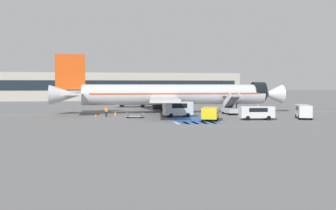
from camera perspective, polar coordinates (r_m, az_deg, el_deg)
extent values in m
plane|color=slate|center=(69.71, 1.92, -1.19)|extent=(600.00, 600.00, 0.00)
cube|color=gold|center=(69.66, 1.05, -1.19)|extent=(76.42, 0.42, 0.01)
cube|color=#2856A8|center=(56.51, 3.49, -2.15)|extent=(5.49, 12.37, 0.01)
cube|color=silver|center=(51.67, 1.30, -2.62)|extent=(0.44, 3.60, 0.01)
cube|color=silver|center=(51.90, 2.61, -2.60)|extent=(0.44, 3.60, 0.01)
cube|color=silver|center=(52.16, 3.90, -2.57)|extent=(0.44, 3.60, 0.01)
cube|color=silver|center=(52.45, 5.18, -2.55)|extent=(0.44, 3.60, 0.01)
cube|color=silver|center=(52.76, 6.44, -2.52)|extent=(0.44, 3.60, 0.01)
cylinder|color=silver|center=(69.50, 1.05, 1.54)|extent=(32.43, 3.64, 3.54)
cone|color=silver|center=(74.95, 14.84, 1.54)|extent=(3.91, 3.48, 3.47)
cone|color=silver|center=(68.63, -14.63, 1.43)|extent=(5.32, 3.42, 3.40)
cylinder|color=black|center=(73.89, 12.97, 1.89)|extent=(2.14, 3.58, 3.58)
cube|color=#DB4C14|center=(69.49, 1.05, 1.69)|extent=(29.84, 3.70, 0.24)
cube|color=silver|center=(77.42, -2.46, 1.29)|extent=(6.52, 16.72, 0.44)
cylinder|color=#38383D|center=(76.18, -1.13, 0.20)|extent=(3.02, 2.33, 2.32)
cube|color=silver|center=(60.60, -0.51, 0.84)|extent=(6.43, 16.70, 0.44)
cylinder|color=#38383D|center=(62.42, 0.72, -0.40)|extent=(3.02, 2.33, 2.32)
cube|color=#DB4C14|center=(68.58, -14.01, 4.68)|extent=(4.96, 0.37, 5.98)
cube|color=silver|center=(71.87, -13.34, 1.65)|extent=(3.20, 5.68, 0.24)
cube|color=silver|center=(65.16, -13.74, 1.52)|extent=(3.20, 5.68, 0.24)
cylinder|color=#38383D|center=(72.48, 9.91, 0.26)|extent=(0.20, 0.20, 2.55)
cylinder|color=black|center=(72.55, 9.90, -0.74)|extent=(0.84, 0.28, 0.84)
cylinder|color=#38383D|center=(72.12, -0.62, 0.28)|extent=(0.24, 0.24, 2.25)
cylinder|color=black|center=(72.18, -0.62, -0.61)|extent=(1.10, 0.60, 1.10)
cylinder|color=#38383D|center=(66.45, 0.14, 0.05)|extent=(0.24, 0.24, 2.25)
cylinder|color=black|center=(66.52, 0.14, -0.91)|extent=(1.10, 0.60, 1.10)
cube|color=#ADB2BA|center=(67.62, 9.18, -0.76)|extent=(2.21, 4.81, 0.70)
cylinder|color=black|center=(68.94, 8.00, -0.97)|extent=(0.22, 0.70, 0.70)
cylinder|color=black|center=(69.53, 9.47, -0.95)|extent=(0.22, 0.70, 0.70)
cylinder|color=black|center=(65.75, 8.87, -1.17)|extent=(0.22, 0.70, 0.70)
cylinder|color=black|center=(66.36, 10.41, -1.14)|extent=(0.22, 0.70, 0.70)
cube|color=#4C4C51|center=(67.54, 9.19, 0.37)|extent=(1.44, 4.15, 2.12)
cube|color=#4C4C51|center=(69.67, 8.60, 1.27)|extent=(1.65, 1.10, 0.12)
cube|color=silver|center=(67.28, 8.57, 0.77)|extent=(0.07, 4.49, 2.83)
cube|color=silver|center=(67.78, 9.81, 0.78)|extent=(0.07, 4.49, 2.83)
cube|color=#38383D|center=(89.40, -4.04, 0.20)|extent=(9.48, 3.42, 0.60)
cube|color=silver|center=(89.54, -6.95, 0.52)|extent=(2.29, 2.57, 1.60)
cube|color=black|center=(89.59, -7.61, 0.72)|extent=(0.24, 1.99, 0.70)
cylinder|color=#B7BCC4|center=(89.33, -3.78, 1.18)|extent=(6.60, 3.07, 2.43)
cylinder|color=gold|center=(89.33, -3.78, 1.18)|extent=(0.60, 2.50, 2.48)
cylinder|color=black|center=(88.36, -6.72, -0.03)|extent=(0.98, 0.38, 0.96)
cylinder|color=black|center=(90.73, -6.64, 0.04)|extent=(0.98, 0.38, 0.96)
cylinder|color=black|center=(88.22, -3.71, -0.03)|extent=(0.98, 0.38, 0.96)
cylinder|color=black|center=(90.59, -3.71, 0.05)|extent=(0.98, 0.38, 0.96)
cylinder|color=black|center=(88.25, -2.04, -0.02)|extent=(0.98, 0.38, 0.96)
cylinder|color=black|center=(90.62, -2.08, 0.06)|extent=(0.98, 0.38, 0.96)
cube|color=silver|center=(61.33, 19.04, -0.80)|extent=(3.38, 5.36, 1.73)
cube|color=black|center=(61.30, 19.04, -0.45)|extent=(2.64, 3.23, 0.62)
cylinder|color=black|center=(59.97, 20.02, -1.73)|extent=(0.40, 0.67, 0.64)
cylinder|color=black|center=(59.72, 18.47, -1.72)|extent=(0.40, 0.67, 0.64)
cylinder|color=black|center=(63.06, 19.55, -1.50)|extent=(0.40, 0.67, 0.64)
cylinder|color=black|center=(62.82, 18.07, -1.49)|extent=(0.40, 0.67, 0.64)
cube|color=silver|center=(57.75, 12.74, -1.00)|extent=(5.02, 2.49, 1.60)
cube|color=black|center=(57.73, 12.74, -0.65)|extent=(2.87, 2.26, 0.58)
cylinder|color=black|center=(56.58, 11.50, -1.88)|extent=(0.66, 0.27, 0.64)
cylinder|color=black|center=(58.30, 11.08, -1.73)|extent=(0.66, 0.27, 0.64)
cylinder|color=black|center=(57.37, 14.40, -1.84)|extent=(0.66, 0.27, 0.64)
cylinder|color=black|center=(59.07, 13.90, -1.70)|extent=(0.66, 0.27, 0.64)
cube|color=yellow|center=(55.69, 6.15, -1.15)|extent=(3.53, 5.00, 1.48)
cube|color=black|center=(55.67, 6.15, -0.81)|extent=(2.85, 3.09, 0.53)
cylinder|color=black|center=(54.27, 7.03, -2.04)|extent=(0.41, 0.67, 0.64)
cylinder|color=black|center=(54.43, 5.01, -2.02)|extent=(0.41, 0.67, 0.64)
cylinder|color=black|center=(57.09, 7.22, -1.80)|extent=(0.41, 0.67, 0.64)
cylinder|color=black|center=(57.24, 5.30, -1.78)|extent=(0.41, 0.67, 0.64)
cube|color=silver|center=(61.60, 1.43, -0.49)|extent=(4.67, 2.45, 2.03)
cube|color=black|center=(61.57, 1.43, -0.07)|extent=(2.67, 2.26, 0.73)
cylinder|color=black|center=(62.94, 2.40, -1.34)|extent=(0.66, 0.27, 0.64)
cylinder|color=black|center=(61.24, 2.92, -1.46)|extent=(0.66, 0.27, 0.64)
cylinder|color=black|center=(62.14, -0.04, -1.40)|extent=(0.66, 0.27, 0.64)
cylinder|color=black|center=(60.41, 0.43, -1.52)|extent=(0.66, 0.27, 0.64)
cube|color=gray|center=(59.95, -4.86, -1.62)|extent=(2.88, 2.06, 0.12)
cylinder|color=black|center=(59.50, -5.94, -1.72)|extent=(0.41, 0.19, 0.40)
cylinder|color=black|center=(60.76, -5.73, -1.62)|extent=(0.41, 0.19, 0.40)
cylinder|color=black|center=(59.18, -3.96, -1.73)|extent=(0.41, 0.19, 0.40)
cylinder|color=black|center=(60.44, -3.79, -1.64)|extent=(0.41, 0.19, 0.40)
cylinder|color=gray|center=(59.45, -6.10, -1.34)|extent=(0.05, 0.05, 0.55)
cylinder|color=gray|center=(60.80, -5.87, -1.25)|extent=(0.05, 0.05, 0.55)
cylinder|color=gray|center=(59.07, -3.81, -1.36)|extent=(0.05, 0.05, 0.55)
cylinder|color=gray|center=(60.44, -3.64, -1.26)|extent=(0.05, 0.05, 0.55)
cylinder|color=black|center=(67.17, 12.92, -1.07)|extent=(0.14, 0.14, 0.83)
cylinder|color=black|center=(67.00, 12.93, -1.08)|extent=(0.14, 0.14, 0.83)
cube|color=orange|center=(67.04, 12.93, -0.44)|extent=(0.33, 0.47, 0.66)
cube|color=silver|center=(67.04, 12.93, -0.44)|extent=(0.34, 0.48, 0.06)
sphere|color=beige|center=(67.01, 12.94, -0.06)|extent=(0.22, 0.22, 0.22)
cylinder|color=#191E38|center=(62.22, -8.87, -1.34)|extent=(0.14, 0.14, 0.83)
cylinder|color=#191E38|center=(62.24, -9.02, -1.34)|extent=(0.14, 0.14, 0.83)
cube|color=orange|center=(62.18, -8.95, -0.65)|extent=(0.45, 0.28, 0.66)
cube|color=silver|center=(62.18, -8.95, -0.65)|extent=(0.46, 0.30, 0.06)
sphere|color=#9E704C|center=(62.16, -8.95, -0.24)|extent=(0.23, 0.23, 0.23)
cone|color=orange|center=(62.88, -10.40, -1.47)|extent=(0.42, 0.42, 0.46)
cylinder|color=white|center=(62.88, -10.40, -1.45)|extent=(0.23, 0.23, 0.06)
cone|color=orange|center=(64.85, -7.64, -1.24)|extent=(0.59, 0.59, 0.65)
cylinder|color=white|center=(64.85, -7.65, -1.21)|extent=(0.32, 0.32, 0.08)
cube|color=#B2AD9E|center=(131.30, -10.09, 2.64)|extent=(93.08, 12.00, 8.94)
cube|color=#19232D|center=(125.25, -10.13, 2.83)|extent=(89.36, 0.10, 3.13)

